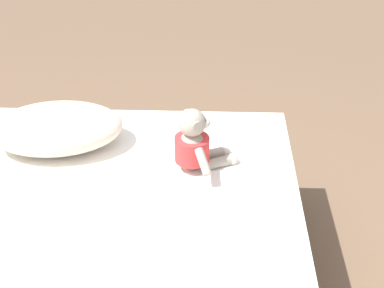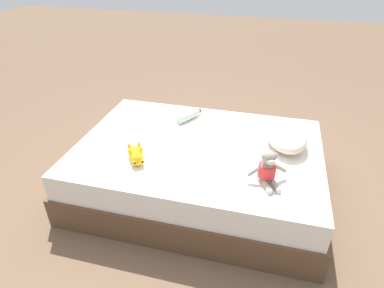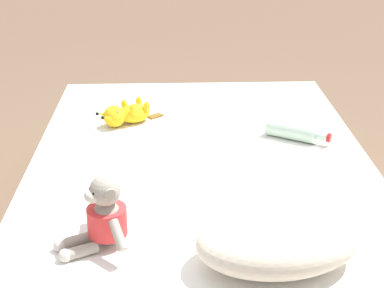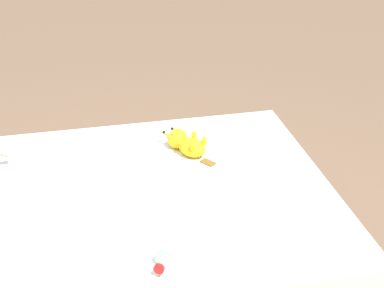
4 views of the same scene
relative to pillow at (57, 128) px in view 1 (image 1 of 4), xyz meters
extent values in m
ellipsoid|color=beige|center=(0.00, 0.00, 0.00)|extent=(0.53, 0.38, 0.16)
ellipsoid|color=#9E9384|center=(0.51, -0.12, 0.00)|extent=(0.14, 0.14, 0.15)
cylinder|color=red|center=(0.51, -0.12, 0.00)|extent=(0.16, 0.16, 0.09)
sphere|color=#9E9384|center=(0.51, -0.12, 0.11)|extent=(0.10, 0.10, 0.10)
ellipsoid|color=beige|center=(0.54, -0.11, 0.10)|extent=(0.07, 0.07, 0.04)
sphere|color=black|center=(0.53, -0.09, 0.11)|extent=(0.01, 0.01, 0.01)
sphere|color=black|center=(0.55, -0.12, 0.11)|extent=(0.01, 0.01, 0.01)
cylinder|color=#9E9384|center=(0.49, -0.08, 0.12)|extent=(0.03, 0.02, 0.03)
cylinder|color=#9E9384|center=(0.53, -0.16, 0.12)|extent=(0.03, 0.02, 0.03)
cylinder|color=#9E9384|center=(0.47, -0.04, 0.01)|extent=(0.07, 0.10, 0.08)
cylinder|color=#9E9384|center=(0.55, -0.21, 0.01)|extent=(0.07, 0.10, 0.08)
cylinder|color=#9E9384|center=(0.58, -0.06, -0.06)|extent=(0.11, 0.07, 0.04)
cylinder|color=#9E9384|center=(0.60, -0.11, -0.06)|extent=(0.11, 0.07, 0.04)
sphere|color=beige|center=(0.63, -0.04, -0.06)|extent=(0.04, 0.04, 0.04)
sphere|color=beige|center=(0.65, -0.09, -0.06)|extent=(0.04, 0.04, 0.04)
camera|label=1|loc=(0.57, -1.81, 1.09)|focal=53.89mm
camera|label=2|loc=(2.37, -0.17, 1.32)|focal=30.60mm
camera|label=3|loc=(0.30, 1.39, 0.96)|focal=54.05mm
camera|label=4|loc=(-1.96, -0.57, 1.34)|focal=55.55mm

